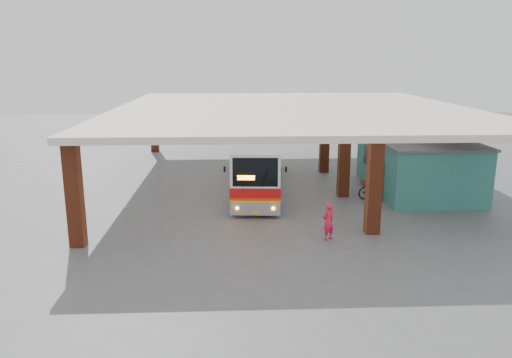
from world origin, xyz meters
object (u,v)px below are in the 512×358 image
at_px(motorcycle, 375,188).
at_px(red_chair, 367,179).
at_px(coach_bus, 257,161).
at_px(pedestrian, 328,221).

xyz_separation_m(motorcycle, red_chair, (0.30, 2.94, -0.20)).
bearing_deg(motorcycle, coach_bus, 51.79).
bearing_deg(red_chair, coach_bus, -178.74).
bearing_deg(pedestrian, motorcycle, -156.69).
relative_size(pedestrian, red_chair, 2.01).
bearing_deg(red_chair, motorcycle, -100.01).
height_order(coach_bus, pedestrian, coach_bus).
xyz_separation_m(pedestrian, red_chair, (4.10, 9.21, -0.44)).
bearing_deg(pedestrian, red_chair, -149.44).
bearing_deg(motorcycle, pedestrian, 130.34).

